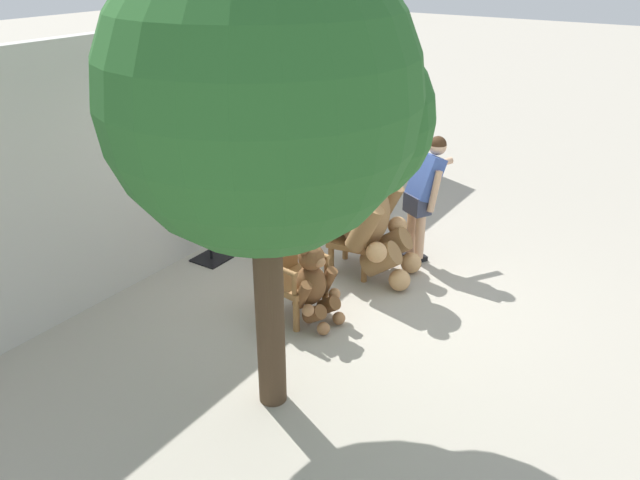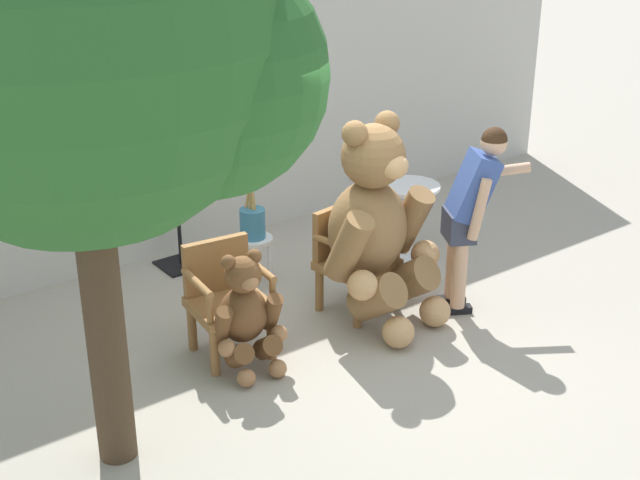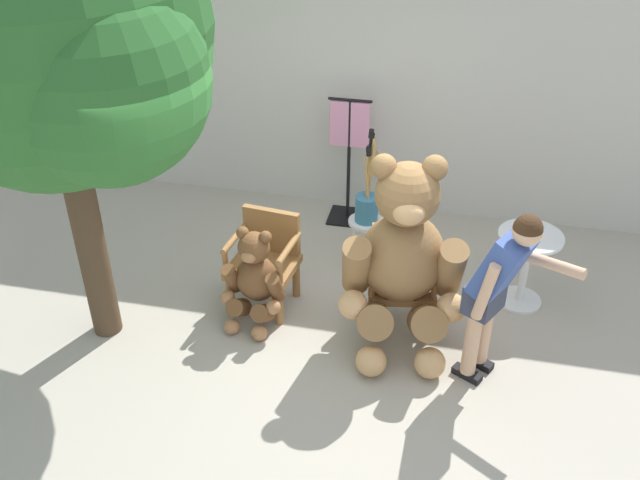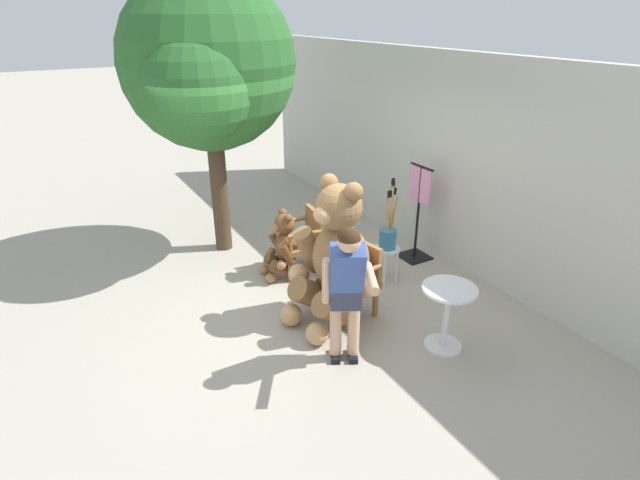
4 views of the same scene
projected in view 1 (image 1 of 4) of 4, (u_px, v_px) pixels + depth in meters
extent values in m
plane|color=#A8A091|center=(354.00, 299.00, 6.96)|extent=(60.00, 60.00, 0.00)
cube|color=beige|center=(186.00, 144.00, 7.55)|extent=(10.00, 0.16, 2.80)
cube|color=olive|center=(296.00, 281.00, 6.50)|extent=(0.62, 0.58, 0.07)
cylinder|color=olive|center=(296.00, 315.00, 6.32)|extent=(0.07, 0.07, 0.37)
cylinder|color=olive|center=(325.00, 297.00, 6.63)|extent=(0.07, 0.07, 0.37)
cylinder|color=olive|center=(267.00, 301.00, 6.56)|extent=(0.07, 0.07, 0.37)
cylinder|color=olive|center=(296.00, 285.00, 6.88)|extent=(0.07, 0.07, 0.37)
cube|color=olive|center=(279.00, 254.00, 6.53)|extent=(0.52, 0.12, 0.42)
cylinder|color=olive|center=(279.00, 268.00, 6.22)|extent=(0.11, 0.48, 0.06)
cylinder|color=olive|center=(294.00, 284.00, 6.14)|extent=(0.05, 0.05, 0.22)
cylinder|color=olive|center=(311.00, 251.00, 6.57)|extent=(0.11, 0.48, 0.06)
cylinder|color=olive|center=(327.00, 266.00, 6.49)|extent=(0.05, 0.05, 0.22)
cube|color=olive|center=(355.00, 239.00, 7.42)|extent=(0.64, 0.61, 0.07)
cylinder|color=olive|center=(364.00, 267.00, 7.25)|extent=(0.07, 0.07, 0.37)
cylinder|color=olive|center=(377.00, 251.00, 7.63)|extent=(0.07, 0.07, 0.37)
cylinder|color=olive|center=(331.00, 261.00, 7.40)|extent=(0.07, 0.07, 0.37)
cylinder|color=olive|center=(345.00, 245.00, 7.78)|extent=(0.07, 0.07, 0.37)
cube|color=olive|center=(337.00, 217.00, 7.40)|extent=(0.52, 0.15, 0.42)
cylinder|color=olive|center=(348.00, 228.00, 7.11)|extent=(0.13, 0.48, 0.06)
cylinder|color=olive|center=(365.00, 240.00, 7.08)|extent=(0.05, 0.05, 0.22)
cylinder|color=olive|center=(363.00, 212.00, 7.52)|extent=(0.13, 0.48, 0.06)
cylinder|color=olive|center=(379.00, 223.00, 7.49)|extent=(0.05, 0.05, 0.22)
ellipsoid|color=olive|center=(365.00, 214.00, 7.21)|extent=(0.77, 0.69, 0.79)
sphere|color=olive|center=(370.00, 164.00, 6.93)|extent=(0.50, 0.50, 0.50)
ellipsoid|color=tan|center=(388.00, 170.00, 6.87)|extent=(0.27, 0.22, 0.18)
sphere|color=black|center=(388.00, 168.00, 6.86)|extent=(0.07, 0.07, 0.07)
sphere|color=olive|center=(362.00, 150.00, 6.69)|extent=(0.20, 0.20, 0.20)
sphere|color=olive|center=(374.00, 140.00, 7.01)|extent=(0.20, 0.20, 0.20)
cylinder|color=olive|center=(364.00, 228.00, 6.85)|extent=(0.29, 0.47, 0.60)
sphere|color=tan|center=(376.00, 252.00, 6.89)|extent=(0.24, 0.24, 0.24)
cylinder|color=olive|center=(386.00, 204.00, 7.47)|extent=(0.29, 0.47, 0.60)
sphere|color=tan|center=(398.00, 226.00, 7.54)|extent=(0.24, 0.24, 0.24)
cylinder|color=olive|center=(381.00, 259.00, 7.11)|extent=(0.37, 0.53, 0.47)
sphere|color=tan|center=(399.00, 280.00, 7.10)|extent=(0.25, 0.25, 0.25)
cylinder|color=olive|center=(392.00, 244.00, 7.46)|extent=(0.37, 0.53, 0.47)
sphere|color=tan|center=(411.00, 263.00, 7.48)|extent=(0.25, 0.25, 0.25)
ellipsoid|color=brown|center=(310.00, 285.00, 6.41)|extent=(0.41, 0.36, 0.43)
sphere|color=brown|center=(311.00, 257.00, 6.25)|extent=(0.27, 0.27, 0.27)
ellipsoid|color=#A47148|center=(320.00, 262.00, 6.20)|extent=(0.14, 0.11, 0.10)
sphere|color=black|center=(320.00, 262.00, 6.19)|extent=(0.04, 0.04, 0.04)
sphere|color=brown|center=(303.00, 250.00, 6.14)|extent=(0.11, 0.11, 0.11)
sphere|color=brown|center=(317.00, 243.00, 6.28)|extent=(0.11, 0.11, 0.11)
cylinder|color=brown|center=(302.00, 295.00, 6.23)|extent=(0.15, 0.25, 0.32)
sphere|color=#A47148|center=(308.00, 310.00, 6.23)|extent=(0.13, 0.13, 0.13)
cylinder|color=brown|center=(328.00, 280.00, 6.51)|extent=(0.15, 0.25, 0.32)
sphere|color=#A47148|center=(335.00, 294.00, 6.52)|extent=(0.13, 0.13, 0.13)
cylinder|color=brown|center=(314.00, 314.00, 6.34)|extent=(0.19, 0.28, 0.25)
sphere|color=#A47148|center=(323.00, 328.00, 6.30)|extent=(0.14, 0.14, 0.14)
cylinder|color=brown|center=(329.00, 305.00, 6.50)|extent=(0.19, 0.28, 0.25)
sphere|color=#A47148|center=(339.00, 318.00, 6.48)|extent=(0.14, 0.14, 0.14)
cube|color=black|center=(418.00, 259.00, 7.77)|extent=(0.25, 0.19, 0.06)
cylinder|color=tan|center=(420.00, 227.00, 7.58)|extent=(0.12, 0.12, 0.82)
cube|color=black|center=(410.00, 254.00, 7.91)|extent=(0.25, 0.19, 0.06)
cylinder|color=tan|center=(412.00, 222.00, 7.72)|extent=(0.12, 0.12, 0.82)
cube|color=#33384C|center=(418.00, 204.00, 7.53)|extent=(0.34, 0.37, 0.24)
cube|color=#385199|center=(426.00, 177.00, 7.43)|extent=(0.48, 0.46, 0.58)
sphere|color=tan|center=(438.00, 146.00, 7.34)|extent=(0.21, 0.21, 0.21)
sphere|color=#382314|center=(438.00, 145.00, 7.33)|extent=(0.21, 0.21, 0.21)
cylinder|color=tan|center=(433.00, 165.00, 7.67)|extent=(0.54, 0.35, 0.13)
cylinder|color=tan|center=(435.00, 191.00, 7.33)|extent=(0.19, 0.16, 0.51)
cylinder|color=white|center=(273.00, 232.00, 7.51)|extent=(0.34, 0.34, 0.03)
cylinder|color=white|center=(273.00, 245.00, 7.73)|extent=(0.04, 0.04, 0.43)
cylinder|color=white|center=(263.00, 251.00, 7.58)|extent=(0.04, 0.04, 0.43)
cylinder|color=white|center=(285.00, 249.00, 7.63)|extent=(0.04, 0.04, 0.43)
cylinder|color=white|center=(276.00, 255.00, 7.48)|extent=(0.04, 0.04, 0.43)
cylinder|color=teal|center=(273.00, 221.00, 7.44)|extent=(0.22, 0.22, 0.26)
cylinder|color=tan|center=(274.00, 202.00, 7.32)|extent=(0.10, 0.03, 0.62)
cylinder|color=black|center=(273.00, 174.00, 7.17)|extent=(0.05, 0.04, 0.08)
cylinder|color=tan|center=(271.00, 195.00, 7.32)|extent=(0.09, 0.05, 0.78)
cylinder|color=black|center=(270.00, 160.00, 7.13)|extent=(0.05, 0.05, 0.08)
cylinder|color=tan|center=(269.00, 199.00, 7.36)|extent=(0.16, 0.04, 0.64)
cylinder|color=black|center=(268.00, 170.00, 7.21)|extent=(0.06, 0.05, 0.09)
cylinder|color=tan|center=(272.00, 201.00, 7.33)|extent=(0.02, 0.10, 0.62)
cylinder|color=black|center=(271.00, 173.00, 7.18)|extent=(0.04, 0.05, 0.08)
cylinder|color=tan|center=(272.00, 196.00, 7.33)|extent=(0.08, 0.07, 0.74)
cylinder|color=black|center=(271.00, 163.00, 7.16)|extent=(0.05, 0.05, 0.09)
cylinder|color=silver|center=(361.00, 182.00, 8.34)|extent=(0.56, 0.56, 0.03)
cylinder|color=silver|center=(360.00, 207.00, 8.49)|extent=(0.07, 0.07, 0.69)
cylinder|color=silver|center=(360.00, 229.00, 8.63)|extent=(0.40, 0.40, 0.03)
cylinder|color=#473523|center=(269.00, 299.00, 5.01)|extent=(0.24, 0.24, 2.02)
sphere|color=#286028|center=(261.00, 95.00, 4.31)|extent=(2.27, 2.27, 2.27)
sphere|color=#286028|center=(345.00, 117.00, 4.66)|extent=(1.36, 1.36, 1.36)
cube|color=black|center=(212.00, 259.00, 7.83)|extent=(0.40, 0.40, 0.02)
cylinder|color=black|center=(208.00, 210.00, 7.55)|extent=(0.04, 0.04, 1.35)
cylinder|color=black|center=(203.00, 156.00, 7.26)|extent=(0.44, 0.03, 0.03)
cube|color=pink|center=(205.00, 177.00, 7.37)|extent=(0.40, 0.03, 0.48)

